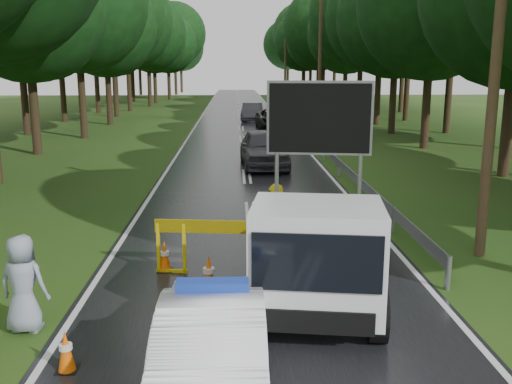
{
  "coord_description": "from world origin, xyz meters",
  "views": [
    {
      "loc": [
        -0.48,
        -10.44,
        4.31
      ],
      "look_at": [
        0.04,
        3.23,
        1.3
      ],
      "focal_mm": 40.0,
      "sensor_mm": 36.0,
      "label": 1
    }
  ],
  "objects_px": {
    "work_truck": "(317,247)",
    "queue_car_second": "(287,130)",
    "police_sedan": "(213,335)",
    "queue_car_fourth": "(252,112)",
    "queue_car_third": "(275,119)",
    "civilian": "(300,233)",
    "officer": "(275,221)",
    "queue_car_first": "(264,148)",
    "barrier": "(223,234)"
  },
  "relations": [
    {
      "from": "work_truck",
      "to": "queue_car_second",
      "type": "bearing_deg",
      "value": 94.4
    },
    {
      "from": "police_sedan",
      "to": "queue_car_fourth",
      "type": "height_order",
      "value": "police_sedan"
    },
    {
      "from": "work_truck",
      "to": "queue_car_third",
      "type": "height_order",
      "value": "work_truck"
    },
    {
      "from": "work_truck",
      "to": "queue_car_fourth",
      "type": "height_order",
      "value": "work_truck"
    },
    {
      "from": "queue_car_second",
      "to": "civilian",
      "type": "bearing_deg",
      "value": -90.04
    },
    {
      "from": "work_truck",
      "to": "officer",
      "type": "bearing_deg",
      "value": 111.34
    },
    {
      "from": "police_sedan",
      "to": "queue_car_third",
      "type": "bearing_deg",
      "value": -95.22
    },
    {
      "from": "police_sedan",
      "to": "queue_car_second",
      "type": "bearing_deg",
      "value": -97.19
    },
    {
      "from": "police_sedan",
      "to": "civilian",
      "type": "xyz_separation_m",
      "value": [
        1.7,
        4.35,
        0.17
      ]
    },
    {
      "from": "civilian",
      "to": "queue_car_first",
      "type": "distance_m",
      "value": 13.1
    },
    {
      "from": "queue_car_fourth",
      "to": "queue_car_second",
      "type": "bearing_deg",
      "value": -77.29
    },
    {
      "from": "queue_car_third",
      "to": "barrier",
      "type": "bearing_deg",
      "value": -97.93
    },
    {
      "from": "queue_car_third",
      "to": "officer",
      "type": "bearing_deg",
      "value": -95.78
    },
    {
      "from": "queue_car_second",
      "to": "queue_car_third",
      "type": "bearing_deg",
      "value": 96.61
    },
    {
      "from": "work_truck",
      "to": "civilian",
      "type": "relative_size",
      "value": 3.16
    },
    {
      "from": "civilian",
      "to": "queue_car_fourth",
      "type": "distance_m",
      "value": 34.93
    },
    {
      "from": "police_sedan",
      "to": "queue_car_fourth",
      "type": "xyz_separation_m",
      "value": [
        1.77,
        39.28,
        0.05
      ]
    },
    {
      "from": "police_sedan",
      "to": "officer",
      "type": "relative_size",
      "value": 2.28
    },
    {
      "from": "work_truck",
      "to": "queue_car_third",
      "type": "xyz_separation_m",
      "value": [
        1.34,
        30.09,
        -0.36
      ]
    },
    {
      "from": "civilian",
      "to": "queue_car_second",
      "type": "bearing_deg",
      "value": 84.73
    },
    {
      "from": "civilian",
      "to": "queue_car_first",
      "type": "height_order",
      "value": "civilian"
    },
    {
      "from": "police_sedan",
      "to": "queue_car_second",
      "type": "distance_m",
      "value": 26.15
    },
    {
      "from": "work_truck",
      "to": "officer",
      "type": "height_order",
      "value": "work_truck"
    },
    {
      "from": "officer",
      "to": "barrier",
      "type": "bearing_deg",
      "value": 26.19
    },
    {
      "from": "queue_car_first",
      "to": "queue_car_fourth",
      "type": "relative_size",
      "value": 1.11
    },
    {
      "from": "officer",
      "to": "queue_car_second",
      "type": "relative_size",
      "value": 0.38
    },
    {
      "from": "work_truck",
      "to": "queue_car_second",
      "type": "relative_size",
      "value": 1.14
    },
    {
      "from": "police_sedan",
      "to": "work_truck",
      "type": "relative_size",
      "value": 0.76
    },
    {
      "from": "work_truck",
      "to": "queue_car_fourth",
      "type": "relative_size",
      "value": 1.21
    },
    {
      "from": "queue_car_second",
      "to": "queue_car_fourth",
      "type": "relative_size",
      "value": 1.06
    },
    {
      "from": "police_sedan",
      "to": "queue_car_first",
      "type": "height_order",
      "value": "queue_car_first"
    },
    {
      "from": "work_truck",
      "to": "queue_car_fourth",
      "type": "xyz_separation_m",
      "value": [
        -0.04,
        36.7,
        -0.37
      ]
    },
    {
      "from": "police_sedan",
      "to": "barrier",
      "type": "relative_size",
      "value": 1.4
    },
    {
      "from": "work_truck",
      "to": "barrier",
      "type": "distance_m",
      "value": 2.33
    },
    {
      "from": "police_sedan",
      "to": "civilian",
      "type": "distance_m",
      "value": 4.67
    },
    {
      "from": "queue_car_first",
      "to": "queue_car_fourth",
      "type": "xyz_separation_m",
      "value": [
        0.17,
        21.83,
        -0.11
      ]
    },
    {
      "from": "police_sedan",
      "to": "work_truck",
      "type": "bearing_deg",
      "value": -124.67
    },
    {
      "from": "queue_car_third",
      "to": "queue_car_first",
      "type": "bearing_deg",
      "value": -97.57
    },
    {
      "from": "queue_car_third",
      "to": "queue_car_fourth",
      "type": "distance_m",
      "value": 6.75
    },
    {
      "from": "barrier",
      "to": "queue_car_first",
      "type": "relative_size",
      "value": 0.59
    },
    {
      "from": "officer",
      "to": "queue_car_second",
      "type": "xyz_separation_m",
      "value": [
        2.18,
        20.8,
        -0.21
      ]
    },
    {
      "from": "work_truck",
      "to": "queue_car_second",
      "type": "xyz_separation_m",
      "value": [
        1.6,
        23.34,
        -0.41
      ]
    },
    {
      "from": "work_truck",
      "to": "queue_car_first",
      "type": "xyz_separation_m",
      "value": [
        -0.2,
        14.87,
        -0.26
      ]
    },
    {
      "from": "barrier",
      "to": "queue_car_first",
      "type": "bearing_deg",
      "value": 89.87
    },
    {
      "from": "civilian",
      "to": "queue_car_second",
      "type": "relative_size",
      "value": 0.36
    },
    {
      "from": "queue_car_fourth",
      "to": "civilian",
      "type": "bearing_deg",
      "value": -84.36
    },
    {
      "from": "civilian",
      "to": "barrier",
      "type": "bearing_deg",
      "value": -172.98
    },
    {
      "from": "queue_car_first",
      "to": "work_truck",
      "type": "bearing_deg",
      "value": -91.78
    },
    {
      "from": "work_truck",
      "to": "queue_car_third",
      "type": "relative_size",
      "value": 1.01
    },
    {
      "from": "work_truck",
      "to": "barrier",
      "type": "bearing_deg",
      "value": 146.72
    }
  ]
}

